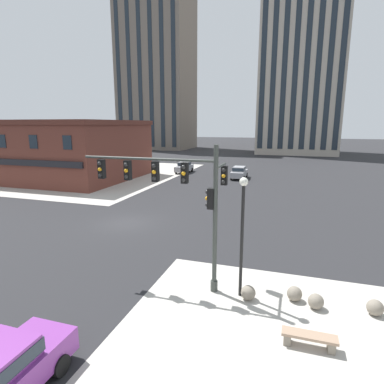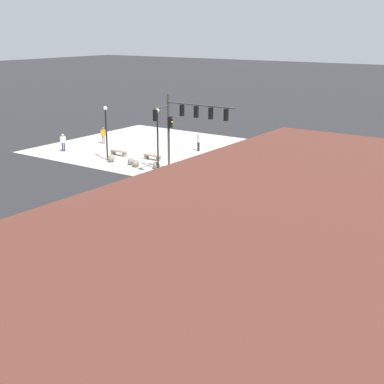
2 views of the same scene
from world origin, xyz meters
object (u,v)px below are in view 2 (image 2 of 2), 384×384
at_px(bollard_sphere_curb_d, 111,159).
at_px(traffic_signal_main, 183,122).
at_px(pedestrian_at_curb, 63,141).
at_px(street_lamp_mid_sidewalk, 106,126).
at_px(pedestrian_walking_east, 103,134).
at_px(car_main_northbound_near, 255,151).
at_px(bollard_sphere_curb_c, 131,161).
at_px(bench_near_signal, 152,157).
at_px(bench_mid_block, 119,152).
at_px(pedestrian_near_bench, 198,141).
at_px(bollard_sphere_curb_a, 156,165).
at_px(bollard_sphere_curb_b, 136,164).
at_px(street_lamp_corner_near, 158,132).

bearing_deg(bollard_sphere_curb_d, traffic_signal_main, 179.88).
bearing_deg(pedestrian_at_curb, street_lamp_mid_sidewalk, 177.28).
bearing_deg(pedestrian_walking_east, bollard_sphere_curb_d, 138.69).
xyz_separation_m(street_lamp_mid_sidewalk, car_main_northbound_near, (-11.19, -7.48, -2.23)).
bearing_deg(bollard_sphere_curb_d, street_lamp_mid_sidewalk, -21.18).
distance_m(pedestrian_walking_east, car_main_northbound_near, 16.85).
xyz_separation_m(bollard_sphere_curb_c, street_lamp_mid_sidewalk, (2.90, -0.03, 2.83)).
xyz_separation_m(bench_near_signal, bench_mid_block, (3.74, 0.45, 0.00)).
height_order(traffic_signal_main, bench_mid_block, traffic_signal_main).
height_order(bench_mid_block, pedestrian_near_bench, pedestrian_near_bench).
bearing_deg(bollard_sphere_curb_c, bench_near_signal, -97.77).
bearing_deg(bench_mid_block, traffic_signal_main, 165.86).
bearing_deg(pedestrian_near_bench, pedestrian_at_curb, 35.73).
bearing_deg(pedestrian_at_curb, car_main_northbound_near, -157.51).
bearing_deg(bench_near_signal, bollard_sphere_curb_d, 47.51).
bearing_deg(pedestrian_walking_east, pedestrian_at_curb, 82.14).
distance_m(bollard_sphere_curb_a, bench_near_signal, 3.35).
height_order(bollard_sphere_curb_b, pedestrian_walking_east, pedestrian_walking_east).
distance_m(pedestrian_at_curb, street_lamp_mid_sidewalk, 6.54).
bearing_deg(traffic_signal_main, bollard_sphere_curb_d, -0.12).
distance_m(pedestrian_at_curb, car_main_northbound_near, 18.79).
xyz_separation_m(pedestrian_near_bench, street_lamp_corner_near, (-1.41, 8.15, 2.29)).
xyz_separation_m(bollard_sphere_curb_b, street_lamp_corner_near, (-2.27, -0.29, 3.00)).
xyz_separation_m(bench_near_signal, street_lamp_mid_sidewalk, (3.24, 2.50, 2.82)).
xyz_separation_m(traffic_signal_main, bollard_sphere_curb_b, (5.05, 0.11, -4.10)).
height_order(bollard_sphere_curb_d, bench_mid_block, bollard_sphere_curb_d).
bearing_deg(pedestrian_near_bench, car_main_northbound_near, 175.18).
height_order(traffic_signal_main, bench_near_signal, traffic_signal_main).
relative_size(pedestrian_at_curb, car_main_northbound_near, 0.40).
relative_size(bollard_sphere_curb_a, car_main_northbound_near, 0.14).
bearing_deg(street_lamp_mid_sidewalk, pedestrian_at_curb, -2.72).
bearing_deg(bollard_sphere_curb_d, bench_mid_block, -62.60).
distance_m(bollard_sphere_curb_b, street_lamp_corner_near, 3.77).
relative_size(bollard_sphere_curb_a, bollard_sphere_curb_b, 1.00).
bearing_deg(pedestrian_at_curb, traffic_signal_main, 177.76).
bearing_deg(bench_mid_block, street_lamp_mid_sidewalk, 103.64).
relative_size(bollard_sphere_curb_d, street_lamp_corner_near, 0.12).
height_order(bollard_sphere_curb_c, pedestrian_walking_east, pedestrian_walking_east).
bearing_deg(pedestrian_at_curb, bench_mid_block, -162.86).
xyz_separation_m(bench_near_signal, car_main_northbound_near, (-7.95, -4.99, 0.59)).
xyz_separation_m(bench_mid_block, street_lamp_corner_near, (-6.50, 2.15, 2.99)).
xyz_separation_m(bollard_sphere_curb_b, pedestrian_walking_east, (9.23, -5.58, 0.71)).
bearing_deg(street_lamp_mid_sidewalk, bollard_sphere_curb_a, -178.71).
height_order(bollard_sphere_curb_a, bench_mid_block, bollard_sphere_curb_a).
xyz_separation_m(traffic_signal_main, bench_near_signal, (5.53, -2.79, -4.09)).
distance_m(bollard_sphere_curb_c, pedestrian_at_curb, 9.11).
bearing_deg(pedestrian_near_bench, bollard_sphere_curb_c, 78.15).
bearing_deg(traffic_signal_main, bollard_sphere_curb_a, -7.52).
xyz_separation_m(bollard_sphere_curb_a, pedestrian_walking_east, (11.12, -5.05, 0.71)).
bearing_deg(bench_mid_block, bench_near_signal, -173.12).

